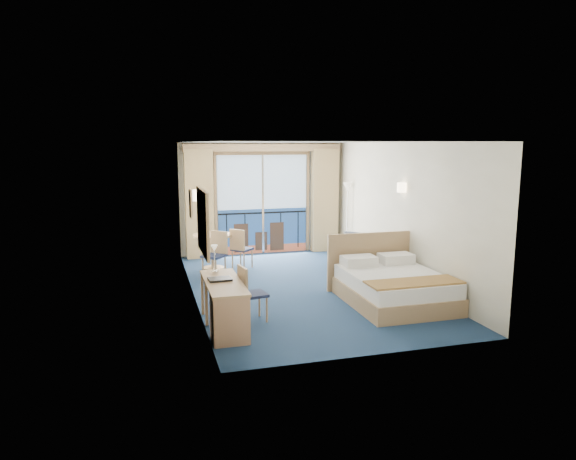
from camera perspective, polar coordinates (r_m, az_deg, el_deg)
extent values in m
plane|color=navy|center=(9.73, 1.51, -6.37)|extent=(6.50, 6.50, 0.00)
cube|color=beige|center=(12.57, -2.87, 3.53)|extent=(4.00, 0.02, 2.70)
cube|color=beige|center=(6.45, 10.15, -2.41)|extent=(4.00, 0.02, 2.70)
cube|color=beige|center=(9.06, -10.69, 1.02)|extent=(0.02, 6.50, 2.70)
cube|color=beige|center=(10.22, 12.38, 1.92)|extent=(0.02, 6.50, 2.70)
cube|color=silver|center=(9.35, 1.58, 9.80)|extent=(4.00, 6.50, 0.02)
cube|color=navy|center=(12.64, -2.79, -0.05)|extent=(2.20, 0.02, 1.08)
cube|color=#ADC6E3|center=(12.50, -2.84, 5.38)|extent=(2.20, 0.02, 1.32)
cube|color=#9D4930|center=(12.73, -2.78, -2.10)|extent=(2.20, 0.02, 0.20)
cube|color=black|center=(12.57, -2.81, 1.92)|extent=(2.20, 0.02, 0.04)
cube|color=tan|center=(12.46, -2.86, 8.59)|extent=(2.36, 0.03, 0.12)
cube|color=tan|center=(12.34, -8.03, 2.63)|extent=(0.06, 0.03, 2.40)
cube|color=tan|center=(12.85, 2.20, 2.99)|extent=(0.06, 0.03, 2.40)
cube|color=silver|center=(12.54, -2.81, 2.82)|extent=(0.05, 0.02, 2.40)
cube|color=#3C271B|center=(12.74, -1.24, -0.70)|extent=(0.35, 0.02, 0.70)
cube|color=#3C271B|center=(12.55, -5.23, -0.90)|extent=(0.35, 0.02, 0.70)
cube|color=#3C271B|center=(12.67, -3.00, -1.23)|extent=(0.30, 0.02, 0.45)
cube|color=black|center=(12.47, -6.82, -0.29)|extent=(0.02, 0.01, 0.90)
cube|color=black|center=(12.55, -4.79, -0.20)|extent=(0.03, 0.01, 0.90)
cube|color=black|center=(12.64, -2.79, -0.10)|extent=(0.03, 0.01, 0.90)
cube|color=black|center=(12.75, -0.82, -0.01)|extent=(0.03, 0.01, 0.90)
cube|color=black|center=(12.87, 1.12, 0.08)|extent=(0.02, 0.01, 0.90)
cube|color=tan|center=(12.15, -9.82, 2.83)|extent=(0.65, 0.22, 2.55)
cube|color=tan|center=(12.83, 4.10, 3.30)|extent=(0.65, 0.22, 2.55)
cube|color=tan|center=(12.35, -2.75, 9.14)|extent=(3.80, 0.25, 0.18)
cube|color=tan|center=(7.56, -9.46, 0.90)|extent=(0.04, 1.25, 0.95)
cube|color=#ADB5C0|center=(7.56, -9.28, 0.91)|extent=(0.01, 1.12, 0.82)
cube|color=tan|center=(9.48, -10.77, 2.91)|extent=(0.03, 0.42, 0.52)
cube|color=gray|center=(9.48, -10.65, 2.91)|extent=(0.01, 0.34, 0.44)
cylinder|color=beige|center=(8.41, -9.95, 3.82)|extent=(0.18, 0.18, 0.18)
cylinder|color=beige|center=(10.00, 12.53, 4.63)|extent=(0.18, 0.18, 0.18)
cube|color=tan|center=(8.89, 11.77, -7.15)|extent=(1.53, 1.92, 0.29)
cube|color=white|center=(8.82, 11.82, -5.51)|extent=(1.48, 1.86, 0.24)
cube|color=#A27F3F|center=(8.26, 13.85, -5.66)|extent=(1.51, 0.53, 0.03)
cube|color=white|center=(9.22, 7.88, -3.42)|extent=(0.59, 0.38, 0.17)
cube|color=white|center=(9.53, 11.91, -3.11)|extent=(0.59, 0.38, 0.17)
cube|color=tan|center=(9.67, 9.11, -3.37)|extent=(1.68, 0.06, 1.05)
cube|color=tan|center=(10.29, 11.16, -4.23)|extent=(0.38, 0.36, 0.50)
cube|color=beige|center=(10.22, 11.33, -2.63)|extent=(0.24, 0.22, 0.09)
imported|color=#4B535B|center=(11.52, 6.99, -2.12)|extent=(1.07, 1.07, 0.70)
cylinder|color=silver|center=(12.52, 6.52, -2.73)|extent=(0.24, 0.24, 0.03)
cylinder|color=silver|center=(12.37, 6.59, 0.96)|extent=(0.03, 0.03, 1.66)
cone|color=white|center=(12.28, 6.66, 4.80)|extent=(0.22, 0.22, 0.20)
cube|color=tan|center=(7.51, -7.19, -5.83)|extent=(0.52, 1.51, 0.04)
cube|color=tan|center=(7.13, -6.50, -9.65)|extent=(0.49, 0.45, 0.67)
cylinder|color=tan|center=(7.76, -9.05, -8.08)|extent=(0.05, 0.05, 0.67)
cylinder|color=tan|center=(7.82, -5.66, -7.86)|extent=(0.05, 0.05, 0.67)
cylinder|color=tan|center=(8.25, -9.47, -7.02)|extent=(0.05, 0.05, 0.67)
cylinder|color=tan|center=(8.31, -6.29, -6.82)|extent=(0.05, 0.05, 0.67)
cube|color=#1C2341|center=(7.86, -3.83, -7.14)|extent=(0.43, 0.43, 0.04)
cube|color=tan|center=(7.73, -5.07, -5.67)|extent=(0.10, 0.37, 0.44)
cylinder|color=tan|center=(7.84, -2.37, -8.82)|extent=(0.03, 0.03, 0.40)
cylinder|color=tan|center=(8.11, -3.21, -8.21)|extent=(0.03, 0.03, 0.40)
cylinder|color=tan|center=(7.74, -4.44, -9.10)|extent=(0.03, 0.03, 0.40)
cylinder|color=tan|center=(8.01, -5.22, -8.47)|extent=(0.03, 0.03, 0.40)
cube|color=black|center=(7.58, -7.58, -5.43)|extent=(0.34, 0.27, 0.03)
cylinder|color=silver|center=(8.00, -8.13, -4.55)|extent=(0.11, 0.11, 0.02)
cylinder|color=silver|center=(7.96, -8.16, -3.31)|extent=(0.01, 0.01, 0.37)
cone|color=white|center=(7.92, -8.19, -2.00)|extent=(0.10, 0.10, 0.09)
cylinder|color=tan|center=(11.10, -8.38, -0.58)|extent=(0.84, 0.84, 0.04)
cylinder|color=tan|center=(11.17, -8.33, -2.44)|extent=(0.08, 0.08, 0.74)
cylinder|color=tan|center=(11.25, -8.29, -4.19)|extent=(0.46, 0.46, 0.03)
cube|color=#1C2341|center=(11.14, -5.12, -2.13)|extent=(0.53, 0.53, 0.04)
cube|color=tan|center=(10.95, -5.67, -1.10)|extent=(0.29, 0.29, 0.45)
cylinder|color=tan|center=(11.22, -4.02, -3.17)|extent=(0.03, 0.03, 0.40)
cylinder|color=tan|center=(11.39, -5.29, -3.00)|extent=(0.03, 0.03, 0.40)
cylinder|color=tan|center=(10.98, -4.91, -3.47)|extent=(0.03, 0.03, 0.40)
cylinder|color=tan|center=(11.15, -6.19, -3.29)|extent=(0.03, 0.03, 0.40)
cube|color=#1C2341|center=(10.42, -8.24, -2.88)|extent=(0.56, 0.56, 0.05)
cube|color=tan|center=(10.52, -7.66, -1.38)|extent=(0.31, 0.30, 0.47)
cylinder|color=tan|center=(10.44, -9.44, -4.18)|extent=(0.03, 0.03, 0.42)
cylinder|color=tan|center=(10.26, -8.02, -4.40)|extent=(0.03, 0.03, 0.42)
cylinder|color=tan|center=(10.69, -8.39, -3.83)|extent=(0.03, 0.03, 0.42)
cylinder|color=tan|center=(10.51, -6.98, -4.04)|extent=(0.03, 0.03, 0.42)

